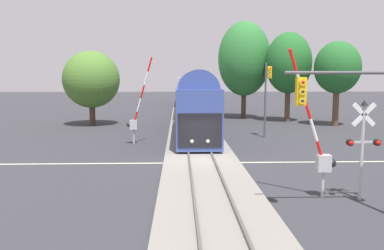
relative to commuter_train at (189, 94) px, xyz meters
The scene contains 13 objects.
ground_plane 29.19m from the commuter_train, 90.01° to the right, with size 220.00×220.00×0.00m, color #333338.
road_centre_stripe 29.19m from the commuter_train, 90.01° to the right, with size 44.00×0.20×0.01m.
railway_track 29.18m from the commuter_train, 90.01° to the right, with size 4.40×80.00×0.32m.
commuter_train is the anchor object (origin of this frame).
crossing_gate_near 36.12m from the commuter_train, 82.76° to the right, with size 2.15×0.40×6.15m.
crossing_signal_mast 36.78m from the commuter_train, 80.48° to the right, with size 1.36×0.44×4.09m.
crossing_gate_far 22.77m from the commuter_train, 101.58° to the right, with size 1.99×0.40×6.45m.
traffic_signal_far_side 20.42m from the commuter_train, 73.06° to the right, with size 0.53×0.38×6.17m.
traffic_signal_near_right 38.32m from the commuter_train, 82.19° to the right, with size 4.37×0.38×5.40m.
maple_right_background 19.22m from the commuter_train, 38.84° to the right, with size 4.63×4.63×8.58m.
oak_far_right 13.93m from the commuter_train, 35.70° to the right, with size 5.10×5.10×9.91m.
oak_behind_train 14.86m from the commuter_train, 134.51° to the right, with size 5.81×5.81×7.66m.
elm_centre_background 8.97m from the commuter_train, 33.62° to the right, with size 6.24×6.24×11.56m.
Camera 1 is at (-1.30, -22.61, 5.01)m, focal length 36.88 mm.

